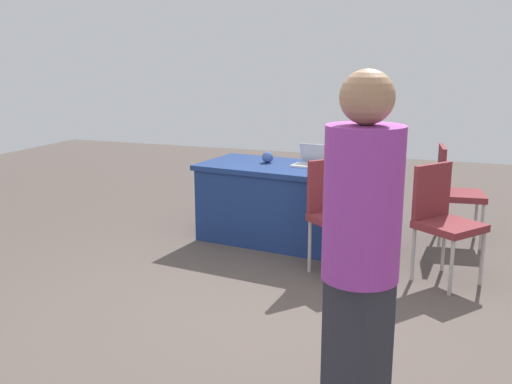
# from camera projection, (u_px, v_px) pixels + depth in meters

# --- Properties ---
(ground_plane) EXTENTS (14.40, 14.40, 0.00)m
(ground_plane) POSITION_uv_depth(u_px,v_px,m) (271.00, 323.00, 3.99)
(ground_plane) COLOR #4C423D
(table_foreground) EXTENTS (1.94, 1.05, 0.77)m
(table_foreground) POSITION_uv_depth(u_px,v_px,m) (293.00, 204.00, 5.68)
(table_foreground) COLOR navy
(table_foreground) RESTS_ON ground
(chair_tucked_left) EXTENTS (0.50, 0.50, 0.96)m
(chair_tucked_left) POSITION_uv_depth(u_px,v_px,m) (454.00, 188.00, 5.63)
(chair_tucked_left) COLOR #9E9993
(chair_tucked_left) RESTS_ON ground
(chair_tucked_right) EXTENTS (0.62, 0.62, 0.97)m
(chair_tucked_right) POSITION_uv_depth(u_px,v_px,m) (337.00, 209.00, 4.81)
(chair_tucked_right) COLOR #9E9993
(chair_tucked_right) RESTS_ON ground
(chair_by_pillar) EXTENTS (0.61, 0.61, 0.96)m
(chair_by_pillar) POSITION_uv_depth(u_px,v_px,m) (443.00, 216.00, 4.65)
(chair_by_pillar) COLOR #9E9993
(chair_by_pillar) RESTS_ON ground
(person_attendee_standing) EXTENTS (0.48, 0.48, 1.76)m
(person_attendee_standing) POSITION_uv_depth(u_px,v_px,m) (361.00, 249.00, 2.50)
(person_attendee_standing) COLOR #26262D
(person_attendee_standing) RESTS_ON ground
(laptop_silver) EXTENTS (0.35, 0.33, 0.21)m
(laptop_silver) POSITION_uv_depth(u_px,v_px,m) (311.00, 162.00, 5.61)
(laptop_silver) COLOR silver
(laptop_silver) RESTS_ON table_foreground
(yarn_ball) EXTENTS (0.11, 0.11, 0.11)m
(yarn_ball) POSITION_uv_depth(u_px,v_px,m) (268.00, 157.00, 5.77)
(yarn_ball) COLOR #3F5999
(yarn_ball) RESTS_ON table_foreground
(scissors_red) EXTENTS (0.09, 0.18, 0.01)m
(scissors_red) POSITION_uv_depth(u_px,v_px,m) (331.00, 168.00, 5.49)
(scissors_red) COLOR red
(scissors_red) RESTS_ON table_foreground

